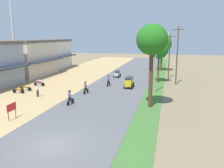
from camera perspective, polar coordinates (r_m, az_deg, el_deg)
ground_plane at (r=17.51m, az=-13.82°, el=-14.46°), size 180.00×180.00×0.00m
road_strip at (r=17.49m, az=-13.83°, el=-14.34°), size 9.00×140.00×0.08m
median_strip at (r=15.88m, az=5.61°, el=-16.89°), size 2.40×140.00×0.06m
shophouse_mid at (r=49.21m, az=-20.43°, el=5.99°), size 9.96×11.27×6.90m
shophouse_far at (r=58.53m, az=-14.44°, el=7.12°), size 7.89×8.72×6.90m
parked_motorbike_second at (r=33.90m, az=-21.83°, el=-1.28°), size 1.80×0.54×0.94m
parked_motorbike_third at (r=35.05m, az=-20.26°, el=-0.77°), size 1.80×0.54×0.94m
parked_motorbike_fourth at (r=37.73m, az=-17.28°, el=0.26°), size 1.80×0.54×0.94m
street_signboard at (r=23.45m, az=-23.26°, el=-5.45°), size 0.06×1.30×1.50m
pedestrian_on_shoulder at (r=31.02m, az=-17.69°, el=-1.34°), size 0.37×0.43×1.62m
median_tree_nearest at (r=24.84m, az=9.72°, el=10.33°), size 3.28×3.28×8.81m
median_tree_second at (r=39.29m, az=11.40°, el=8.23°), size 3.01×3.01×7.01m
median_tree_third at (r=53.22m, az=12.08°, el=9.48°), size 4.21×4.21×7.85m
streetlamp_near at (r=32.03m, az=10.60°, el=5.58°), size 3.16×0.20×7.45m
streetlamp_mid at (r=61.11m, az=12.26°, el=8.71°), size 3.16×0.20×8.42m
utility_pole_near at (r=43.67m, az=13.76°, el=6.77°), size 1.80×0.20×8.06m
utility_pole_far at (r=38.25m, az=15.57°, el=6.85°), size 1.80×0.20×9.11m
car_van_yellow at (r=34.71m, az=4.18°, el=0.60°), size 1.19×2.41×1.67m
car_hatchback_silver at (r=43.83m, az=1.26°, el=2.54°), size 1.04×2.00×1.23m
motorbike_ahead_second at (r=26.63m, az=-10.18°, el=-3.28°), size 0.54×1.80×1.66m
motorbike_ahead_third at (r=31.47m, az=-6.41°, el=-0.89°), size 0.54×1.80×1.66m
motorbike_ahead_fourth at (r=36.04m, az=-0.88°, el=0.77°), size 0.54×1.80×1.66m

